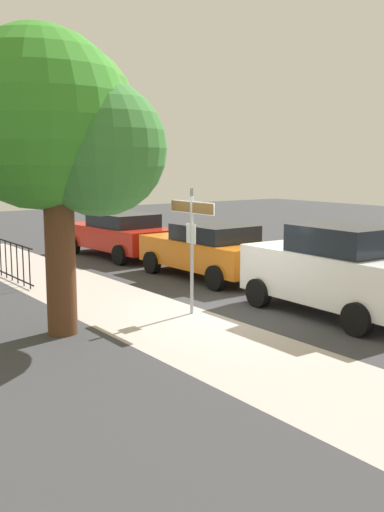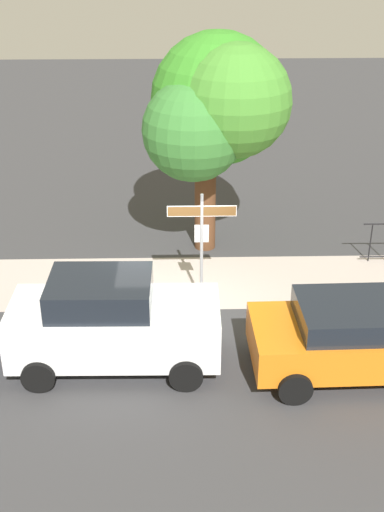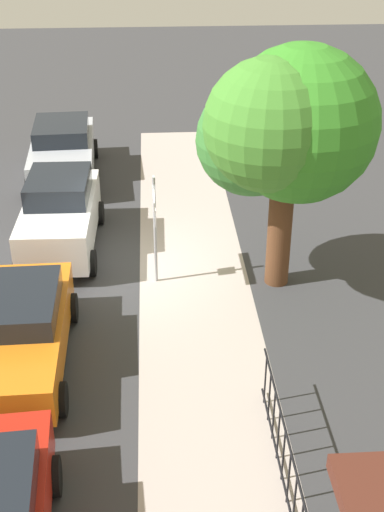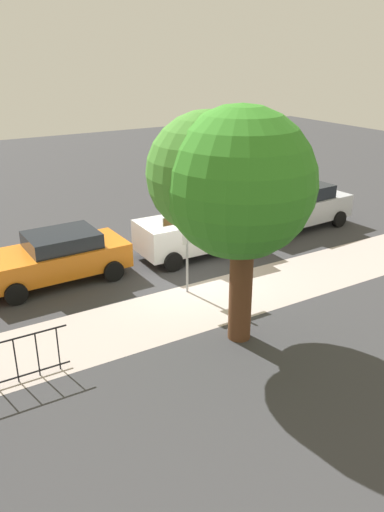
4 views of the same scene
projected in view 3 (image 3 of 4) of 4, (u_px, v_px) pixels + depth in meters
The scene contains 8 objects.
ground_plane at pixel (140, 269), 16.75m from camera, with size 60.00×60.00×0.00m, color #38383A.
sidewalk_strip at pixel (198, 313), 15.08m from camera, with size 24.00×2.60×0.00m, color #B4A69E.
street_sign at pixel (155, 212), 15.37m from camera, with size 1.52×0.07×2.66m.
shade_tree at pixel (281, 129), 14.12m from camera, with size 3.60×3.77×5.62m.
car_silver at pixel (63, 150), 21.45m from camera, with size 4.70×2.32×1.69m.
car_white at pixel (60, 214), 17.25m from camera, with size 4.09×1.98×1.91m.
car_orange at pixel (16, 331), 13.15m from camera, with size 4.35×2.15×1.51m.
iron_fence at pixel (281, 443), 10.88m from camera, with size 3.65×0.04×1.07m.
Camera 3 is at (14.48, 0.39, 8.52)m, focal length 47.85 mm.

